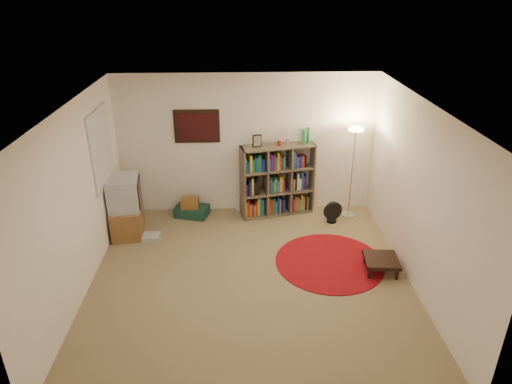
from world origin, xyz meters
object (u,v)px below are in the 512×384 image
tv_stand (126,207)px  suitcase (192,211)px  bookshelf (276,181)px  floor_fan (333,212)px  floor_lamp (355,143)px  side_table (381,260)px

tv_stand → suitcase: bearing=23.4°
bookshelf → tv_stand: 2.61m
floor_fan → floor_lamp: bearing=14.3°
bookshelf → floor_lamp: bearing=-20.3°
floor_fan → side_table: bearing=-95.6°
floor_lamp → tv_stand: floor_lamp is taller
floor_fan → suitcase: bearing=151.0°
floor_lamp → suitcase: floor_lamp is taller
bookshelf → floor_fan: size_ratio=4.01×
floor_lamp → suitcase: (-2.82, 0.10, -1.29)m
floor_lamp → side_table: bearing=-87.4°
floor_lamp → suitcase: 3.11m
floor_lamp → floor_fan: floor_lamp is taller
floor_lamp → side_table: 2.13m
bookshelf → suitcase: bearing=169.7°
floor_lamp → side_table: (0.08, -1.75, -1.20)m
suitcase → floor_lamp: bearing=13.5°
tv_stand → side_table: tv_stand is taller
bookshelf → side_table: 2.41m
floor_fan → bookshelf: bearing=135.8°
floor_lamp → tv_stand: (-3.83, -0.49, -0.89)m
bookshelf → side_table: bearing=-67.2°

